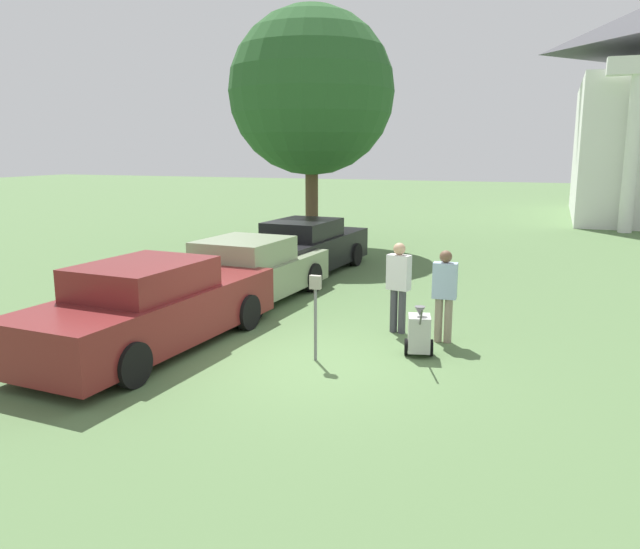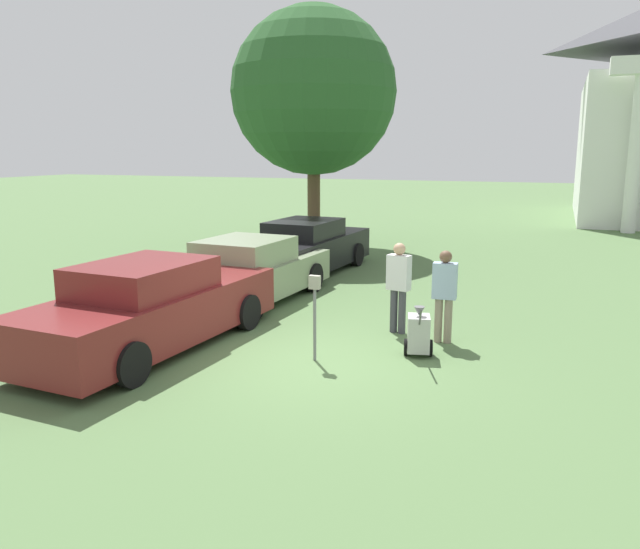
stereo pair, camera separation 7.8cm
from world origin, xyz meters
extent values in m
plane|color=#517042|center=(0.00, 0.00, 0.00)|extent=(120.00, 120.00, 0.00)
cube|color=maroon|center=(-2.77, -0.26, 0.61)|extent=(2.21, 5.34, 0.84)
cube|color=maroon|center=(-2.79, -0.47, 1.28)|extent=(1.80, 2.30, 0.52)
cylinder|color=black|center=(-3.59, 1.42, 0.34)|extent=(0.22, 0.69, 0.68)
cylinder|color=black|center=(-1.75, 1.30, 0.34)|extent=(0.22, 0.69, 0.68)
cylinder|color=black|center=(-3.80, -1.82, 0.34)|extent=(0.22, 0.69, 0.68)
cylinder|color=black|center=(-1.95, -1.93, 0.34)|extent=(0.22, 0.69, 0.68)
cube|color=gray|center=(-2.77, 3.37, 0.55)|extent=(2.20, 4.77, 0.72)
cube|color=gray|center=(-2.79, 3.18, 1.18)|extent=(1.80, 2.06, 0.54)
cylinder|color=black|center=(-3.62, 4.87, 0.35)|extent=(0.22, 0.71, 0.70)
cylinder|color=black|center=(-1.75, 4.75, 0.35)|extent=(0.22, 0.71, 0.70)
cylinder|color=black|center=(-3.80, 1.99, 0.35)|extent=(0.22, 0.71, 0.70)
cylinder|color=black|center=(-1.93, 1.87, 0.35)|extent=(0.22, 0.71, 0.70)
cube|color=black|center=(-2.77, 6.86, 0.60)|extent=(2.09, 5.21, 0.83)
cube|color=black|center=(-2.79, 6.66, 1.26)|extent=(1.69, 2.24, 0.48)
cylinder|color=black|center=(-3.54, 8.50, 0.34)|extent=(0.22, 0.68, 0.67)
cylinder|color=black|center=(-1.81, 8.39, 0.34)|extent=(0.22, 0.68, 0.67)
cylinder|color=black|center=(-3.74, 5.34, 0.34)|extent=(0.22, 0.68, 0.67)
cylinder|color=black|center=(-2.01, 5.23, 0.34)|extent=(0.22, 0.68, 0.67)
cylinder|color=slate|center=(0.09, 0.09, 0.60)|extent=(0.05, 0.05, 1.20)
cube|color=gray|center=(0.09, 0.09, 1.31)|extent=(0.18, 0.09, 0.22)
cylinder|color=#3F3F47|center=(1.06, 2.10, 0.41)|extent=(0.14, 0.14, 0.83)
cylinder|color=#3F3F47|center=(0.89, 2.13, 0.41)|extent=(0.14, 0.14, 0.83)
cube|color=silver|center=(0.97, 2.12, 1.16)|extent=(0.46, 0.30, 0.66)
sphere|color=tan|center=(0.97, 2.12, 1.59)|extent=(0.22, 0.22, 0.22)
cylinder|color=gray|center=(1.96, 1.82, 0.40)|extent=(0.14, 0.14, 0.81)
cylinder|color=gray|center=(1.79, 1.81, 0.40)|extent=(0.14, 0.14, 0.81)
cube|color=#99B2CC|center=(1.87, 1.82, 1.13)|extent=(0.43, 0.24, 0.64)
sphere|color=brown|center=(1.87, 1.82, 1.55)|extent=(0.22, 0.22, 0.22)
cube|color=#B2B2AD|center=(1.62, 0.94, 0.38)|extent=(0.45, 0.51, 0.60)
cone|color=#59595B|center=(1.62, 0.94, 0.76)|extent=(0.18, 0.18, 0.16)
cylinder|color=#4C4C4C|center=(1.73, 0.48, 0.78)|extent=(0.17, 0.58, 0.43)
cylinder|color=black|center=(1.42, 0.89, 0.14)|extent=(0.12, 0.28, 0.28)
cylinder|color=black|center=(1.82, 0.99, 0.14)|extent=(0.12, 0.28, 0.28)
cylinder|color=white|center=(6.40, 19.55, 3.15)|extent=(0.56, 0.56, 6.29)
cylinder|color=brown|center=(-4.33, 11.28, 1.46)|extent=(0.44, 0.44, 2.93)
sphere|color=#285628|center=(-4.33, 11.28, 5.30)|extent=(5.57, 5.57, 5.57)
camera|label=1|loc=(3.58, -8.99, 3.39)|focal=35.00mm
camera|label=2|loc=(3.65, -8.96, 3.39)|focal=35.00mm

